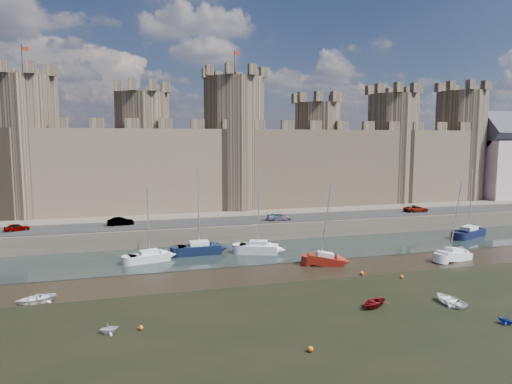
% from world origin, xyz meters
% --- Properties ---
extents(ground, '(160.00, 160.00, 0.00)m').
position_xyz_m(ground, '(0.00, 0.00, 0.00)').
color(ground, black).
rests_on(ground, ground).
extents(seaweed_patch, '(70.00, 34.00, 0.01)m').
position_xyz_m(seaweed_patch, '(0.00, -6.00, 0.01)').
color(seaweed_patch, black).
rests_on(seaweed_patch, ground).
extents(water_channel, '(160.00, 12.00, 0.08)m').
position_xyz_m(water_channel, '(0.00, 24.00, 0.04)').
color(water_channel, black).
rests_on(water_channel, ground).
extents(quay, '(160.00, 60.00, 2.50)m').
position_xyz_m(quay, '(0.00, 60.00, 1.25)').
color(quay, '#4C443A').
rests_on(quay, ground).
extents(road, '(160.00, 7.00, 0.10)m').
position_xyz_m(road, '(0.00, 34.00, 2.55)').
color(road, black).
rests_on(road, quay).
extents(castle, '(108.50, 11.00, 29.00)m').
position_xyz_m(castle, '(-0.64, 48.00, 11.67)').
color(castle, '#42382B').
rests_on(castle, quay).
extents(car_0, '(3.36, 2.14, 1.06)m').
position_xyz_m(car_0, '(-31.16, 34.22, 3.03)').
color(car_0, gray).
rests_on(car_0, quay).
extents(car_1, '(3.74, 1.55, 1.20)m').
position_xyz_m(car_1, '(-17.85, 34.70, 3.10)').
color(car_1, gray).
rests_on(car_1, quay).
extents(car_2, '(4.16, 2.17, 1.15)m').
position_xyz_m(car_2, '(5.30, 32.34, 3.08)').
color(car_2, gray).
rests_on(car_2, quay).
extents(car_3, '(4.25, 2.25, 1.14)m').
position_xyz_m(car_3, '(30.15, 33.88, 3.07)').
color(car_3, gray).
rests_on(car_3, quay).
extents(sailboat_0, '(5.08, 2.93, 8.94)m').
position_xyz_m(sailboat_0, '(-14.47, 22.97, 0.72)').
color(sailboat_0, silver).
rests_on(sailboat_0, ground).
extents(sailboat_1, '(5.42, 2.17, 10.80)m').
position_xyz_m(sailboat_1, '(-8.12, 24.91, 0.84)').
color(sailboat_1, black).
rests_on(sailboat_1, ground).
extents(sailboat_2, '(5.29, 3.71, 10.64)m').
position_xyz_m(sailboat_2, '(-0.70, 23.19, 0.84)').
color(sailboat_2, white).
rests_on(sailboat_2, ground).
extents(sailboat_3, '(6.30, 4.34, 10.29)m').
position_xyz_m(sailboat_3, '(32.84, 24.36, 0.79)').
color(sailboat_3, black).
rests_on(sailboat_3, ground).
extents(sailboat_4, '(4.46, 2.97, 9.71)m').
position_xyz_m(sailboat_4, '(5.45, 16.00, 0.72)').
color(sailboat_4, maroon).
rests_on(sailboat_4, ground).
extents(sailboat_5, '(4.84, 2.72, 9.86)m').
position_xyz_m(sailboat_5, '(21.48, 13.71, 0.72)').
color(sailboat_5, silver).
rests_on(sailboat_5, ground).
extents(dinghy_2, '(2.60, 3.42, 0.66)m').
position_xyz_m(dinghy_2, '(10.91, 1.19, 0.33)').
color(dinghy_2, white).
rests_on(dinghy_2, ground).
extents(dinghy_3, '(1.70, 1.52, 0.80)m').
position_xyz_m(dinghy_3, '(-18.39, 2.93, 0.40)').
color(dinghy_3, silver).
rests_on(dinghy_3, ground).
extents(dinghy_4, '(3.72, 3.49, 0.63)m').
position_xyz_m(dinghy_4, '(3.88, 2.43, 0.31)').
color(dinghy_4, maroon).
rests_on(dinghy_4, ground).
extents(dinghy_5, '(1.72, 1.75, 0.70)m').
position_xyz_m(dinghy_5, '(12.12, -3.91, 0.35)').
color(dinghy_5, '#16359B').
rests_on(dinghy_5, ground).
extents(dinghy_6, '(3.80, 3.07, 0.69)m').
position_xyz_m(dinghy_6, '(-25.01, 11.69, 0.35)').
color(dinghy_6, white).
rests_on(dinghy_6, ground).
extents(buoy_0, '(0.38, 0.38, 0.38)m').
position_xyz_m(buoy_0, '(-16.03, 2.88, 0.19)').
color(buoy_0, '#D54C09').
rests_on(buoy_0, ground).
extents(buoy_1, '(0.43, 0.43, 0.43)m').
position_xyz_m(buoy_1, '(7.62, 11.28, 0.22)').
color(buoy_1, '#EE4A0A').
rests_on(buoy_1, ground).
extents(buoy_3, '(0.39, 0.39, 0.39)m').
position_xyz_m(buoy_3, '(11.07, 8.98, 0.19)').
color(buoy_3, orange).
rests_on(buoy_3, ground).
extents(buoy_4, '(0.41, 0.41, 0.41)m').
position_xyz_m(buoy_4, '(-4.78, -4.08, 0.21)').
color(buoy_4, '#E4570A').
rests_on(buoy_4, ground).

